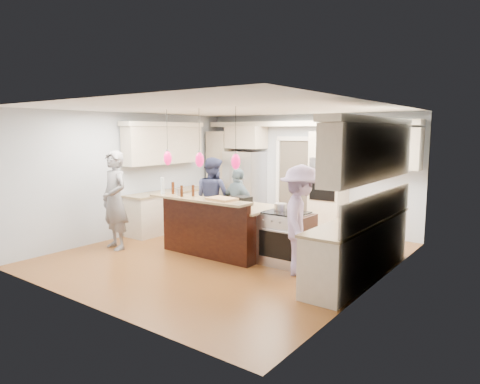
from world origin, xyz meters
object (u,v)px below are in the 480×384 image
object	(u,v)px
refrigerator	(245,187)
kitchen_island	(221,227)
island_range	(287,238)
person_far_left	(213,198)
person_bar_end	(115,200)

from	to	relation	value
refrigerator	kitchen_island	bearing A→B (deg)	-63.11
refrigerator	island_range	xyz separation A→B (m)	(2.71, -2.49, -0.44)
kitchen_island	person_far_left	world-z (taller)	person_far_left
refrigerator	person_far_left	xyz separation A→B (m)	(0.45, -1.79, -0.02)
refrigerator	person_far_left	bearing A→B (deg)	-75.89
kitchen_island	person_far_left	bearing A→B (deg)	137.61
kitchen_island	person_far_left	distance (m)	1.22
kitchen_island	person_bar_end	distance (m)	2.15
refrigerator	island_range	size ratio (longest dim) A/B	1.96
island_range	person_bar_end	world-z (taller)	person_bar_end
kitchen_island	person_bar_end	size ratio (longest dim) A/B	1.09
person_bar_end	person_far_left	world-z (taller)	person_bar_end
refrigerator	kitchen_island	size ratio (longest dim) A/B	0.86
refrigerator	person_far_left	distance (m)	1.85
refrigerator	person_bar_end	world-z (taller)	person_bar_end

